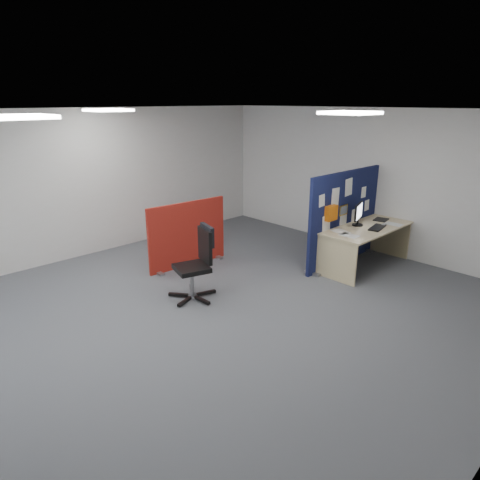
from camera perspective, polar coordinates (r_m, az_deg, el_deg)
floor at (r=5.78m, az=-7.43°, el=-11.24°), size 9.00×9.00×0.00m
ceiling at (r=5.05m, az=-8.72°, el=16.54°), size 9.00×7.00×0.02m
wall_back at (r=8.28m, az=-22.61°, el=6.53°), size 9.00×0.02×2.70m
wall_right at (r=8.62m, az=17.04°, el=7.54°), size 0.02×7.00×2.70m
ceiling_lights at (r=5.78m, az=-9.92°, el=16.37°), size 4.10×4.10×0.04m
navy_divider at (r=7.80m, az=13.67°, el=2.87°), size 2.02×0.30×1.67m
main_desk at (r=7.80m, az=16.16°, el=0.57°), size 1.85×0.82×0.73m
monitor_main at (r=7.72m, az=15.53°, el=3.47°), size 0.44×0.19×0.40m
keyboard at (r=7.70m, az=17.82°, el=1.58°), size 0.48×0.27×0.02m
mouse at (r=7.89m, az=18.62°, el=1.91°), size 0.10×0.07×0.03m
paper_tray at (r=8.26m, az=18.29°, el=2.61°), size 0.32×0.27×0.01m
red_divider at (r=7.57m, az=-7.00°, el=0.67°), size 1.54×0.30×1.16m
office_chair at (r=6.30m, az=-5.57°, el=-2.46°), size 0.72×0.69×1.08m
desk_papers at (r=7.51m, az=15.93°, el=1.27°), size 1.36×0.73×0.00m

